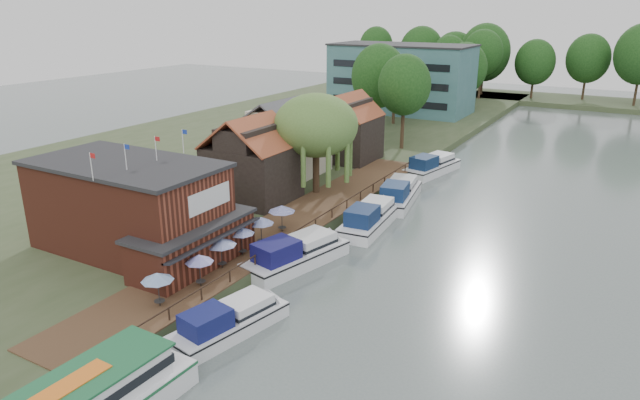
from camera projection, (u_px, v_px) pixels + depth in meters
The scene contains 28 objects.
ground at pixel (309, 302), 39.82m from camera, with size 260.00×260.00×0.00m, color #515E5C.
land_bank at pixel (256, 146), 82.57m from camera, with size 50.00×140.00×1.00m, color #384728.
quay_deck at pixel (290, 223), 51.48m from camera, with size 6.00×50.00×0.10m, color #47301E.
quay_rail at pixel (318, 222), 50.47m from camera, with size 0.20×49.00×1.00m, color black, non-canonical shape.
pub at pixel (147, 210), 44.12m from camera, with size 20.00×11.00×7.30m, color maroon, non-canonical shape.
hotel_block at pixel (401, 78), 105.40m from camera, with size 25.40×12.40×12.30m, color #38666B, non-canonical shape.
cottage_a at pixel (252, 159), 56.72m from camera, with size 8.60×7.60×8.50m, color black, non-canonical shape.
cottage_b at pixel (282, 137), 66.35m from camera, with size 9.60×8.60×8.50m, color beige, non-canonical shape.
cottage_c at pixel (348, 127), 71.85m from camera, with size 7.60×7.60×8.50m, color black, non-canonical shape.
willow at pixel (316, 144), 58.39m from camera, with size 8.60×8.60×10.43m, color #476B2D, non-canonical shape.
umbrella_0 at pixel (158, 289), 36.71m from camera, with size 2.12×2.12×2.38m, color #1B4E97, non-canonical shape.
umbrella_1 at pixel (200, 270), 39.37m from camera, with size 2.01×2.01×2.38m, color navy, non-canonical shape.
umbrella_2 at pixel (221, 253), 42.17m from camera, with size 2.35×2.35×2.38m, color navy, non-canonical shape.
umbrella_3 at pixel (242, 241), 44.32m from camera, with size 2.06×2.06×2.38m, color navy, non-canonical shape.
umbrella_4 at pixel (261, 231), 46.38m from camera, with size 2.17×2.17×2.38m, color navy, non-canonical shape.
umbrella_5 at pixel (282, 218), 49.08m from camera, with size 2.35×2.35×2.38m, color navy, non-canonical shape.
cruiser_0 at pixel (229, 317), 35.66m from camera, with size 3.04×9.41×2.26m, color silver, non-canonical shape.
cruiser_1 at pixel (296, 250), 45.02m from camera, with size 3.48×10.76×2.64m, color white, non-canonical shape.
cruiser_2 at pixel (370, 215), 52.83m from camera, with size 3.42×10.58×2.59m, color white, non-canonical shape.
cruiser_3 at pixel (399, 191), 59.70m from camera, with size 3.48×10.75×2.64m, color silver, non-canonical shape.
cruiser_4 at pixel (432, 163), 70.26m from camera, with size 3.38×10.46×2.56m, color silver, non-canonical shape.
swan at pixel (182, 369), 32.10m from camera, with size 0.44×0.44×0.44m, color white.
bank_tree_0 at pixel (404, 102), 76.96m from camera, with size 7.11×7.11×12.80m, color #143811, non-canonical shape.
bank_tree_1 at pixel (379, 90), 84.72m from camera, with size 8.18×8.18×13.64m, color #143811, non-canonical shape.
bank_tree_2 at pixel (394, 90), 94.06m from camera, with size 7.06×7.06×11.33m, color #143811, non-canonical shape.
bank_tree_3 at pixel (464, 76), 108.20m from camera, with size 8.41×8.41×12.47m, color #143811, non-canonical shape.
bank_tree_4 at pixel (448, 69), 116.08m from camera, with size 6.84×6.84×13.38m, color #143811, non-canonical shape.
bank_tree_5 at pixel (482, 64), 120.04m from camera, with size 8.39×8.39×14.35m, color #143811, non-canonical shape.
Camera 1 is at (18.34, -30.33, 19.53)m, focal length 32.00 mm.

